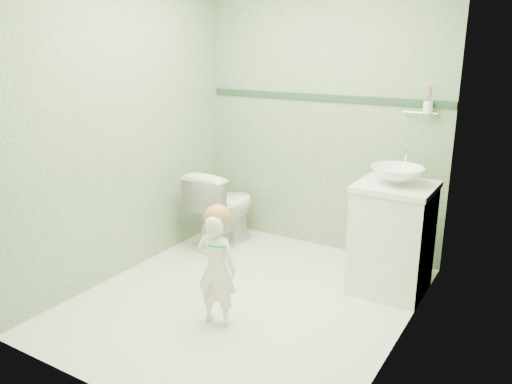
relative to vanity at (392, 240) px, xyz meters
The scene contains 12 objects.
ground 1.16m from the vanity, 140.19° to the right, with size 2.50×2.50×0.00m, color silver.
room_shell 1.35m from the vanity, 140.19° to the right, with size 2.50×2.54×2.40m.
trim_stripe 1.38m from the vanity, 147.36° to the left, with size 2.20×0.02×0.05m, color #26442E.
vanity is the anchor object (origin of this frame).
counter 0.41m from the vanity, ahead, with size 0.54×0.52×0.04m, color white.
basin 0.49m from the vanity, ahead, with size 0.37×0.37×0.13m, color white.
faucet 0.60m from the vanity, 90.00° to the left, with size 0.03×0.13×0.18m.
cup_holder 1.05m from the vanity, 83.74° to the left, with size 0.26×0.07×0.21m.
toilet 1.58m from the vanity, behind, with size 0.40×0.70×0.72m, color white.
toddler 1.35m from the vanity, 128.31° to the right, with size 0.28×0.18×0.77m, color white.
hair_cap 1.37m from the vanity, 128.98° to the right, with size 0.17×0.17×0.17m, color #A57A43.
teal_toothbrush 1.40m from the vanity, 122.48° to the right, with size 0.11×0.14×0.08m.
Camera 1 is at (1.79, -2.81, 1.80)m, focal length 35.73 mm.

